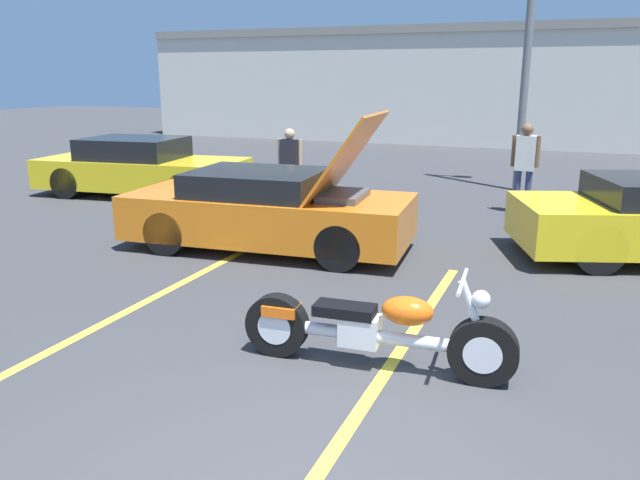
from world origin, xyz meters
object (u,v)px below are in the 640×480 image
motorcycle (375,330)px  show_car_hood_open (269,210)px  parked_car_left_row (141,168)px  spectator_near_motorcycle (525,160)px  spectator_by_show_car (290,162)px

motorcycle → show_car_hood_open: show_car_hood_open is taller
motorcycle → parked_car_left_row: size_ratio=0.53×
parked_car_left_row → spectator_near_motorcycle: spectator_near_motorcycle is taller
parked_car_left_row → spectator_by_show_car: size_ratio=2.96×
spectator_near_motorcycle → spectator_by_show_car: size_ratio=1.08×
spectator_near_motorcycle → parked_car_left_row: bearing=-171.2°
spectator_near_motorcycle → motorcycle: bearing=-95.0°
parked_car_left_row → motorcycle: bearing=-47.1°
show_car_hood_open → parked_car_left_row: 5.49m
parked_car_left_row → spectator_by_show_car: (3.68, -0.06, 0.33)m
motorcycle → spectator_near_motorcycle: spectator_near_motorcycle is taller
show_car_hood_open → spectator_by_show_car: 3.03m
show_car_hood_open → spectator_by_show_car: bearing=104.0°
show_car_hood_open → parked_car_left_row: size_ratio=0.94×
show_car_hood_open → spectator_near_motorcycle: 5.36m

